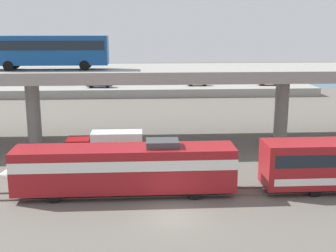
{
  "coord_description": "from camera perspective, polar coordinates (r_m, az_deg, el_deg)",
  "views": [
    {
      "loc": [
        -2.03,
        -27.14,
        12.28
      ],
      "look_at": [
        0.61,
        14.98,
        2.75
      ],
      "focal_mm": 46.89,
      "sensor_mm": 36.0,
      "label": 1
    }
  ],
  "objects": [
    {
      "name": "parked_car_2",
      "position": [
        81.2,
        -8.84,
        5.51
      ],
      "size": [
        4.67,
        1.83,
        1.5
      ],
      "rotation": [
        0.0,
        0.0,
        3.14
      ],
      "color": "navy",
      "rests_on": "pier_parking_lot"
    },
    {
      "name": "pier_parking_lot",
      "position": [
        82.97,
        -2.16,
        4.73
      ],
      "size": [
        60.98,
        10.87,
        1.52
      ],
      "primitive_type": "cube",
      "color": "gray",
      "rests_on": "ground_plane"
    },
    {
      "name": "parked_car_4",
      "position": [
        85.69,
        12.97,
        5.71
      ],
      "size": [
        4.55,
        1.95,
        1.5
      ],
      "color": "maroon",
      "rests_on": "pier_parking_lot"
    },
    {
      "name": "rail_strip_far",
      "position": [
        34.17,
        0.06,
        -8.23
      ],
      "size": [
        110.0,
        0.12,
        0.12
      ],
      "primitive_type": "cube",
      "color": "#59544C",
      "rests_on": "ground_plane"
    },
    {
      "name": "ground_plane",
      "position": [
        29.86,
        0.64,
        -11.57
      ],
      "size": [
        260.0,
        260.0,
        0.0
      ],
      "primitive_type": "plane",
      "color": "#605B54"
    },
    {
      "name": "harbor_water",
      "position": [
        105.87,
        -2.48,
        6.05
      ],
      "size": [
        140.0,
        36.0,
        0.01
      ],
      "primitive_type": "cube",
      "color": "#385B7A",
      "rests_on": "ground_plane"
    },
    {
      "name": "highway_overpass",
      "position": [
        47.45,
        -1.12,
        6.66
      ],
      "size": [
        96.0,
        10.71,
        8.05
      ],
      "color": "gray",
      "rests_on": "ground_plane"
    },
    {
      "name": "train_locomotive",
      "position": [
        32.8,
        -7.03,
        -5.29
      ],
      "size": [
        17.38,
        3.04,
        4.18
      ],
      "rotation": [
        0.0,
        0.0,
        3.14
      ],
      "color": "maroon",
      "rests_on": "ground_plane"
    },
    {
      "name": "transit_bus_on_overpass",
      "position": [
        46.47,
        -15.31,
        9.61
      ],
      "size": [
        12.0,
        2.68,
        3.4
      ],
      "color": "#14478C",
      "rests_on": "highway_overpass"
    },
    {
      "name": "parked_car_0",
      "position": [
        83.05,
        3.77,
        5.79
      ],
      "size": [
        4.09,
        1.9,
        1.5
      ],
      "color": "#B7B7BC",
      "rests_on": "pier_parking_lot"
    },
    {
      "name": "service_truck_west",
      "position": [
        40.47,
        -7.88,
        -2.65
      ],
      "size": [
        6.8,
        2.46,
        3.04
      ],
      "rotation": [
        0.0,
        0.0,
        3.14
      ],
      "color": "maroon",
      "rests_on": "ground_plane"
    },
    {
      "name": "parked_car_3",
      "position": [
        83.74,
        -9.31,
        5.71
      ],
      "size": [
        4.04,
        1.97,
        1.5
      ],
      "rotation": [
        0.0,
        0.0,
        3.14
      ],
      "color": "#B7B7BC",
      "rests_on": "pier_parking_lot"
    },
    {
      "name": "parked_car_1",
      "position": [
        86.19,
        -13.41,
        5.72
      ],
      "size": [
        4.23,
        1.9,
        1.5
      ],
      "rotation": [
        0.0,
        0.0,
        3.14
      ],
      "color": "#0C4C26",
      "rests_on": "pier_parking_lot"
    },
    {
      "name": "rail_strip_near",
      "position": [
        32.85,
        0.22,
        -9.12
      ],
      "size": [
        110.0,
        0.12,
        0.12
      ],
      "primitive_type": "cube",
      "color": "#59544C",
      "rests_on": "ground_plane"
    }
  ]
}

